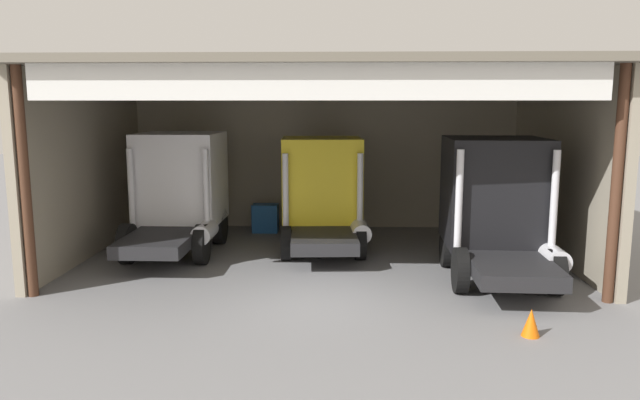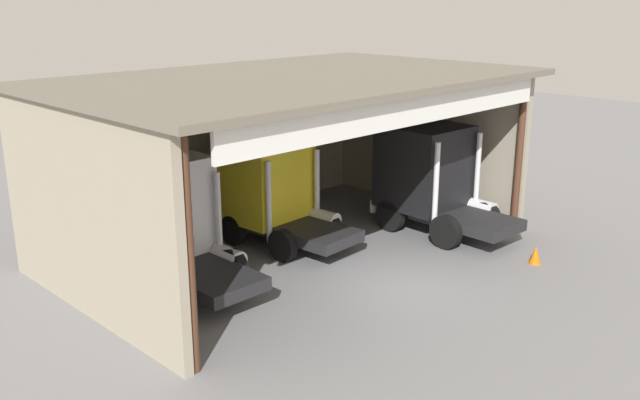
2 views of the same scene
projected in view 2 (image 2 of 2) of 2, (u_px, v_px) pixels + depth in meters
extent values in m
plane|color=slate|center=(395.00, 285.00, 19.75)|extent=(80.00, 80.00, 0.00)
cube|color=#9E937F|center=(209.00, 147.00, 24.81)|extent=(14.03, 0.24, 5.41)
cube|color=#9E937F|center=(83.00, 215.00, 17.13)|extent=(0.24, 8.62, 5.41)
cube|color=#9E937F|center=(425.00, 136.00, 26.65)|extent=(0.24, 8.62, 5.41)
cube|color=#6E6759|center=(297.00, 78.00, 20.89)|extent=(14.63, 9.21, 0.20)
cylinder|color=#4C2D1E|center=(189.00, 256.00, 14.49)|extent=(0.24, 0.24, 5.41)
cylinder|color=#4C2D1E|center=(519.00, 154.00, 23.67)|extent=(0.24, 0.24, 5.41)
cube|color=white|center=(408.00, 109.00, 18.14)|extent=(12.63, 0.12, 0.90)
cube|color=white|center=(156.00, 205.00, 19.58)|extent=(2.47, 2.58, 2.82)
cube|color=black|center=(131.00, 180.00, 20.33)|extent=(2.09, 0.07, 0.85)
cube|color=silver|center=(135.00, 244.00, 20.92)|extent=(2.33, 0.18, 0.44)
cube|color=#232326|center=(201.00, 273.00, 18.61)|extent=(1.87, 3.72, 0.36)
cylinder|color=silver|center=(149.00, 237.00, 17.95)|extent=(0.18, 0.18, 2.68)
cylinder|color=silver|center=(218.00, 218.00, 19.44)|extent=(0.18, 0.18, 2.68)
cylinder|color=silver|center=(227.00, 256.00, 19.53)|extent=(0.57, 1.20, 0.56)
cylinder|color=black|center=(117.00, 265.00, 19.68)|extent=(0.31, 1.16, 1.16)
cylinder|color=black|center=(181.00, 246.00, 21.13)|extent=(0.31, 1.16, 1.16)
cylinder|color=black|center=(167.00, 291.00, 17.94)|extent=(0.31, 1.16, 1.16)
cylinder|color=black|center=(233.00, 269.00, 19.39)|extent=(0.31, 1.16, 1.16)
cube|color=yellow|center=(266.00, 178.00, 22.85)|extent=(2.60, 2.37, 2.73)
cube|color=black|center=(242.00, 159.00, 23.44)|extent=(2.10, 0.18, 0.82)
cube|color=silver|center=(243.00, 214.00, 24.01)|extent=(2.35, 0.30, 0.44)
cube|color=#232326|center=(306.00, 231.00, 22.11)|extent=(2.05, 3.39, 0.36)
cylinder|color=silver|center=(269.00, 202.00, 21.34)|extent=(0.18, 0.18, 2.59)
cylinder|color=silver|center=(317.00, 188.00, 22.94)|extent=(0.18, 0.18, 2.59)
cylinder|color=silver|center=(322.00, 218.00, 23.07)|extent=(0.63, 1.23, 0.56)
cylinder|color=black|center=(234.00, 230.00, 22.82)|extent=(0.36, 1.03, 1.01)
cylinder|color=black|center=(280.00, 215.00, 24.37)|extent=(0.36, 1.03, 1.01)
cylinder|color=black|center=(283.00, 246.00, 21.38)|extent=(0.36, 1.03, 1.01)
cylinder|color=black|center=(329.00, 228.00, 22.94)|extent=(0.36, 1.03, 1.01)
cube|color=black|center=(424.00, 166.00, 24.02)|extent=(2.63, 2.64, 2.85)
cube|color=black|center=(397.00, 146.00, 24.79)|extent=(2.15, 0.15, 0.85)
cube|color=silver|center=(394.00, 200.00, 25.38)|extent=(2.41, 0.26, 0.44)
cube|color=#232326|center=(466.00, 219.00, 23.13)|extent=(2.04, 3.49, 0.36)
cylinder|color=silver|center=(436.00, 186.00, 22.35)|extent=(0.18, 0.18, 2.89)
cylinder|color=silver|center=(477.00, 174.00, 23.83)|extent=(0.18, 0.18, 2.89)
cylinder|color=silver|center=(479.00, 207.00, 24.05)|extent=(0.61, 1.22, 0.56)
cylinder|color=black|center=(390.00, 215.00, 24.13)|extent=(0.34, 1.12, 1.11)
cylinder|color=black|center=(431.00, 203.00, 25.58)|extent=(0.34, 1.12, 1.11)
cylinder|color=black|center=(445.00, 232.00, 22.45)|extent=(0.34, 1.12, 1.11)
cylinder|color=black|center=(485.00, 217.00, 23.91)|extent=(0.34, 1.12, 1.11)
cylinder|color=#194CB2|center=(167.00, 226.00, 23.36)|extent=(0.58, 0.58, 0.89)
cube|color=#1E59A5|center=(181.00, 226.00, 23.25)|extent=(0.90, 0.60, 1.00)
cone|color=orange|center=(535.00, 255.00, 21.26)|extent=(0.36, 0.36, 0.56)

